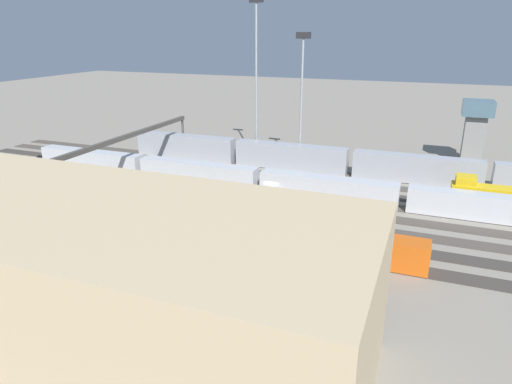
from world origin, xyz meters
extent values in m
plane|color=gray|center=(0.00, 0.00, 0.00)|extent=(400.00, 400.00, 0.00)
cube|color=#4C443D|center=(0.00, -17.50, 0.06)|extent=(140.00, 2.80, 0.12)
cube|color=#4C443D|center=(0.00, -12.50, 0.06)|extent=(140.00, 2.80, 0.12)
cube|color=#3D3833|center=(0.00, -7.50, 0.06)|extent=(140.00, 2.80, 0.12)
cube|color=#4C443D|center=(0.00, -2.50, 0.06)|extent=(140.00, 2.80, 0.12)
cube|color=#4C443D|center=(0.00, 2.50, 0.06)|extent=(140.00, 2.80, 0.12)
cube|color=#4C443D|center=(0.00, 7.50, 0.06)|extent=(140.00, 2.80, 0.12)
cube|color=#3D3833|center=(0.00, 12.50, 0.06)|extent=(140.00, 2.80, 0.12)
cube|color=#3D3833|center=(0.00, 17.50, 0.06)|extent=(140.00, 2.80, 0.12)
cube|color=#D85914|center=(-20.89, 17.50, 1.92)|extent=(10.00, 3.00, 3.60)
cube|color=#D85914|center=(-17.89, 17.50, 4.42)|extent=(3.00, 2.70, 1.40)
cube|color=gold|center=(-33.32, -7.50, 1.92)|extent=(10.00, 3.00, 3.60)
cube|color=gold|center=(-30.32, -7.50, 4.42)|extent=(3.00, 2.70, 1.40)
cube|color=gold|center=(15.10, 12.50, 1.92)|extent=(10.00, 3.00, 3.60)
cube|color=gold|center=(18.10, 12.50, 4.42)|extent=(3.00, 2.70, 1.40)
cube|color=silver|center=(-33.52, -2.50, 2.02)|extent=(23.00, 3.00, 3.80)
cube|color=silver|center=(-9.32, -2.50, 2.02)|extent=(23.00, 3.00, 3.80)
cube|color=silver|center=(14.88, -2.50, 2.02)|extent=(23.00, 3.00, 3.80)
cube|color=silver|center=(39.08, -2.50, 2.02)|extent=(23.00, 3.00, 3.80)
cube|color=#A8AAB2|center=(-22.52, -17.50, 2.62)|extent=(23.00, 3.00, 5.00)
cube|color=#A8AAB2|center=(1.68, -17.50, 2.62)|extent=(23.00, 3.00, 5.00)
cube|color=#A8AAB2|center=(25.88, -17.50, 2.62)|extent=(23.00, 3.00, 5.00)
cylinder|color=#9EA0A5|center=(0.48, -19.73, 12.63)|extent=(0.44, 0.44, 25.26)
cube|color=#262628|center=(0.48, -19.73, 25.86)|extent=(2.80, 0.70, 1.20)
cylinder|color=#9EA0A5|center=(10.67, -21.29, 15.93)|extent=(0.44, 0.44, 31.87)
cylinder|color=#4C4742|center=(27.67, -19.60, 4.00)|extent=(0.50, 0.50, 8.00)
cylinder|color=#4C4742|center=(27.67, 19.60, 4.00)|extent=(0.50, 0.50, 8.00)
cube|color=#4C4742|center=(27.67, 0.00, 8.40)|extent=(0.70, 40.00, 0.80)
cube|color=tan|center=(4.59, 42.24, 6.89)|extent=(54.05, 19.01, 13.79)
cube|color=gray|center=(-32.65, -35.12, 5.15)|extent=(4.00, 4.00, 10.30)
cube|color=slate|center=(-32.65, -35.12, 11.80)|extent=(6.00, 6.00, 3.00)
camera|label=1|loc=(-24.22, 68.62, 26.72)|focal=32.07mm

